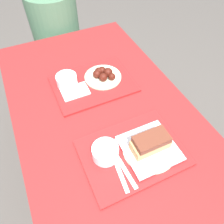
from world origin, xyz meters
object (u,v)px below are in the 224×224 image
(bowl_coleslaw_near, at_px, (105,152))
(bowl_coleslaw_far, at_px, (67,80))
(tray_near, at_px, (132,152))
(person_seated_across, at_px, (55,24))
(wings_plate_far, at_px, (103,75))
(brisket_sandwich_plate, at_px, (150,145))
(tray_far, at_px, (93,84))

(bowl_coleslaw_near, bearing_deg, bowl_coleslaw_far, 91.65)
(tray_near, xyz_separation_m, person_seated_across, (-0.00, 1.21, -0.05))
(wings_plate_far, xyz_separation_m, person_seated_across, (-0.07, 0.75, -0.07))
(bowl_coleslaw_far, xyz_separation_m, wings_plate_far, (0.19, -0.03, -0.01))
(tray_near, height_order, wings_plate_far, wings_plate_far)
(brisket_sandwich_plate, relative_size, wings_plate_far, 1.12)
(person_seated_across, bearing_deg, brisket_sandwich_plate, -86.75)
(tray_far, xyz_separation_m, brisket_sandwich_plate, (0.06, -0.46, 0.04))
(brisket_sandwich_plate, bearing_deg, tray_far, 97.55)
(tray_near, xyz_separation_m, wings_plate_far, (0.07, 0.46, 0.03))
(tray_far, distance_m, bowl_coleslaw_far, 0.14)
(tray_far, distance_m, bowl_coleslaw_near, 0.43)
(tray_near, height_order, tray_far, same)
(brisket_sandwich_plate, bearing_deg, wings_plate_far, 89.70)
(tray_near, bearing_deg, wings_plate_far, 81.43)
(bowl_coleslaw_near, xyz_separation_m, brisket_sandwich_plate, (0.17, -0.05, -0.00))
(bowl_coleslaw_far, height_order, wings_plate_far, same)
(brisket_sandwich_plate, distance_m, bowl_coleslaw_far, 0.54)
(tray_near, bearing_deg, bowl_coleslaw_far, 103.67)
(tray_far, bearing_deg, wings_plate_far, 12.38)
(brisket_sandwich_plate, bearing_deg, bowl_coleslaw_near, 164.22)
(bowl_coleslaw_near, relative_size, person_seated_across, 0.15)
(tray_near, distance_m, bowl_coleslaw_near, 0.12)
(tray_far, bearing_deg, bowl_coleslaw_far, 160.29)
(tray_near, bearing_deg, tray_far, 89.33)
(bowl_coleslaw_far, relative_size, person_seated_across, 0.15)
(bowl_coleslaw_near, height_order, wings_plate_far, same)
(tray_far, relative_size, person_seated_across, 0.60)
(wings_plate_far, bearing_deg, brisket_sandwich_plate, -90.30)
(bowl_coleslaw_near, distance_m, person_seated_across, 1.18)
(wings_plate_far, bearing_deg, tray_near, -98.57)
(brisket_sandwich_plate, distance_m, person_seated_across, 1.23)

